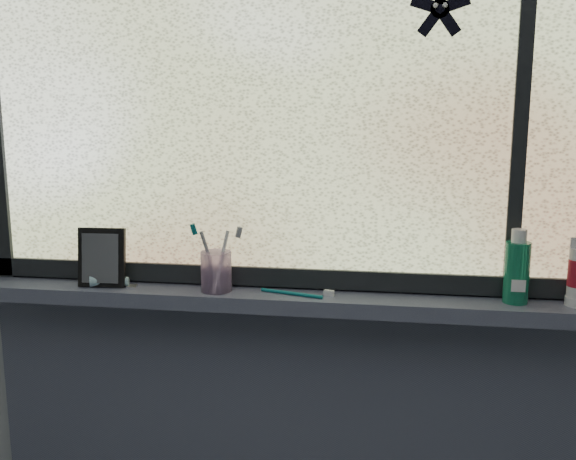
% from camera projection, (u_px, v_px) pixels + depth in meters
% --- Properties ---
extents(wall_back, '(3.00, 0.01, 2.50)m').
position_uv_depth(wall_back, '(276.00, 200.00, 1.69)').
color(wall_back, '#9EA3A8').
rests_on(wall_back, ground).
extents(windowsill, '(1.62, 0.14, 0.04)m').
position_uv_depth(windowsill, '(272.00, 300.00, 1.67)').
color(windowsill, '#4C5166').
rests_on(windowsill, wall_back).
extents(window_pane, '(1.50, 0.01, 1.00)m').
position_uv_depth(window_pane, '(274.00, 92.00, 1.62)').
color(window_pane, silver).
rests_on(window_pane, wall_back).
extents(frame_bottom, '(1.60, 0.03, 0.05)m').
position_uv_depth(frame_bottom, '(275.00, 276.00, 1.70)').
color(frame_bottom, black).
rests_on(frame_bottom, windowsill).
extents(frame_mullion, '(0.03, 0.03, 1.00)m').
position_uv_depth(frame_mullion, '(522.00, 91.00, 1.52)').
color(frame_mullion, black).
rests_on(frame_mullion, wall_back).
extents(starfish_sticker, '(0.15, 0.02, 0.15)m').
position_uv_depth(starfish_sticker, '(440.00, 9.00, 1.51)').
color(starfish_sticker, black).
rests_on(starfish_sticker, window_pane).
extents(vanity_mirror, '(0.13, 0.07, 0.16)m').
position_uv_depth(vanity_mirror, '(102.00, 257.00, 1.71)').
color(vanity_mirror, black).
rests_on(vanity_mirror, windowsill).
extents(toothpaste_tube, '(0.18, 0.10, 0.03)m').
position_uv_depth(toothpaste_tube, '(108.00, 281.00, 1.71)').
color(toothpaste_tube, white).
rests_on(toothpaste_tube, windowsill).
extents(toothbrush_cup, '(0.10, 0.10, 0.10)m').
position_uv_depth(toothbrush_cup, '(216.00, 271.00, 1.67)').
color(toothbrush_cup, '#C8A0D3').
rests_on(toothbrush_cup, windowsill).
extents(toothbrush_lying, '(0.21, 0.08, 0.01)m').
position_uv_depth(toothbrush_lying, '(292.00, 292.00, 1.64)').
color(toothbrush_lying, '#0B6267').
rests_on(toothbrush_lying, windowsill).
extents(mouthwash_bottle, '(0.08, 0.08, 0.15)m').
position_uv_depth(mouthwash_bottle, '(517.00, 266.00, 1.56)').
color(mouthwash_bottle, '#20A775').
rests_on(mouthwash_bottle, windowsill).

